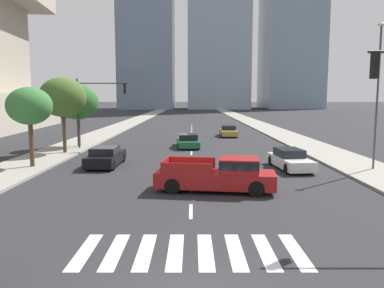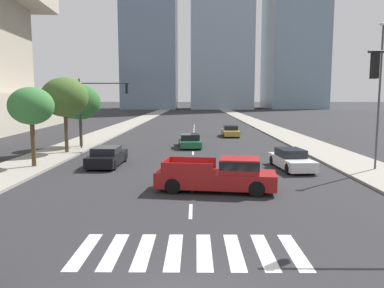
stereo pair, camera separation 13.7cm
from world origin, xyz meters
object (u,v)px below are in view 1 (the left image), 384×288
at_px(street_lamp_east, 379,87).
at_px(street_tree_third, 79,102).
at_px(sedan_gold_0, 229,131).
at_px(sedan_white_3, 291,160).
at_px(pickup_truck, 222,175).
at_px(street_tree_second, 64,97).
at_px(traffic_signal_far, 97,101).
at_px(street_tree_nearest, 30,106).
at_px(sedan_black_2, 107,157).
at_px(sedan_green_1, 189,141).

xyz_separation_m(street_lamp_east, street_tree_third, (-21.68, 10.98, -1.05)).
bearing_deg(street_tree_third, street_lamp_east, -26.87).
height_order(sedan_gold_0, street_lamp_east, street_lamp_east).
bearing_deg(street_tree_third, sedan_white_3, -31.58).
bearing_deg(street_lamp_east, pickup_truck, -152.72).
bearing_deg(street_lamp_east, street_tree_second, 161.87).
xyz_separation_m(traffic_signal_far, street_tree_nearest, (-2.00, -8.88, -0.28)).
bearing_deg(sedan_white_3, street_tree_second, -116.63).
height_order(street_tree_nearest, street_tree_third, street_tree_third).
height_order(street_lamp_east, street_tree_nearest, street_lamp_east).
distance_m(sedan_gold_0, sedan_white_3, 20.68).
bearing_deg(street_tree_second, sedan_white_3, -20.88).
height_order(street_lamp_east, street_tree_second, street_lamp_east).
xyz_separation_m(sedan_black_2, sedan_white_3, (12.11, -1.03, -0.01)).
distance_m(sedan_green_1, street_tree_third, 10.59).
xyz_separation_m(street_tree_nearest, street_tree_second, (0.00, 6.29, 0.57)).
distance_m(pickup_truck, street_tree_second, 17.37).
height_order(sedan_gold_0, sedan_black_2, sedan_black_2).
xyz_separation_m(sedan_green_1, street_tree_third, (-9.96, -0.41, 3.57)).
height_order(street_tree_nearest, street_tree_second, street_tree_second).
distance_m(sedan_gold_0, traffic_signal_far, 17.59).
bearing_deg(sedan_white_3, sedan_gold_0, 179.77).
xyz_separation_m(sedan_green_1, street_tree_second, (-9.96, -4.29, 4.01)).
bearing_deg(sedan_white_3, street_tree_third, -127.33).
xyz_separation_m(sedan_gold_0, street_tree_second, (-14.66, -14.23, 4.00)).
bearing_deg(traffic_signal_far, pickup_truck, -56.63).
relative_size(sedan_black_2, street_tree_nearest, 0.91).
bearing_deg(street_tree_nearest, street_tree_third, 90.00).
distance_m(traffic_signal_far, street_lamp_east, 21.96).
bearing_deg(sedan_black_2, pickup_truck, -132.28).
bearing_deg(street_tree_nearest, street_lamp_east, -2.15).
bearing_deg(street_tree_third, sedan_gold_0, 35.22).
height_order(sedan_green_1, street_tree_nearest, street_tree_nearest).
distance_m(traffic_signal_far, street_tree_nearest, 9.11).
bearing_deg(sedan_white_3, sedan_green_1, -153.59).
xyz_separation_m(pickup_truck, sedan_black_2, (-7.22, 6.90, -0.21)).
relative_size(sedan_black_2, street_tree_third, 0.83).
height_order(traffic_signal_far, street_tree_nearest, traffic_signal_far).
relative_size(sedan_white_3, street_tree_third, 0.85).
bearing_deg(street_tree_nearest, traffic_signal_far, 77.31).
relative_size(sedan_gold_0, sedan_black_2, 0.97).
height_order(pickup_truck, street_lamp_east, street_lamp_east).
relative_size(sedan_gold_0, sedan_green_1, 0.91).
bearing_deg(street_tree_second, street_tree_third, 90.00).
xyz_separation_m(street_lamp_east, street_tree_second, (-21.68, 7.10, -0.61)).
height_order(sedan_gold_0, sedan_green_1, sedan_gold_0).
bearing_deg(street_tree_second, traffic_signal_far, 52.39).
height_order(sedan_white_3, street_tree_third, street_tree_third).
relative_size(sedan_gold_0, street_tree_third, 0.80).
distance_m(street_tree_nearest, street_tree_third, 10.17).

